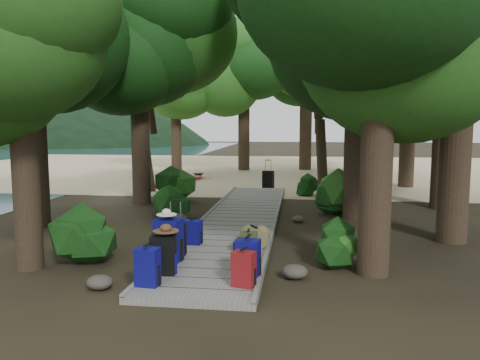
% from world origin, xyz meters
% --- Properties ---
extents(ground, '(120.00, 120.00, 0.00)m').
position_xyz_m(ground, '(0.00, 0.00, 0.00)').
color(ground, '#2F2717').
rests_on(ground, ground).
extents(sand_beach, '(40.00, 22.00, 0.02)m').
position_xyz_m(sand_beach, '(0.00, 16.00, 0.01)').
color(sand_beach, '#C9B288').
rests_on(sand_beach, ground).
extents(boardwalk, '(2.00, 12.00, 0.12)m').
position_xyz_m(boardwalk, '(0.00, 1.00, 0.06)').
color(boardwalk, gray).
rests_on(boardwalk, ground).
extents(backpack_left_a, '(0.37, 0.28, 0.67)m').
position_xyz_m(backpack_left_a, '(-0.74, -4.47, 0.45)').
color(backpack_left_a, '#090B66').
rests_on(backpack_left_a, boardwalk).
extents(backpack_left_b, '(0.42, 0.32, 0.74)m').
position_xyz_m(backpack_left_b, '(-0.66, -3.88, 0.49)').
color(backpack_left_b, black).
rests_on(backpack_left_b, boardwalk).
extents(backpack_left_c, '(0.53, 0.42, 0.87)m').
position_xyz_m(backpack_left_c, '(-0.78, -3.13, 0.56)').
color(backpack_left_c, '#090B66').
rests_on(backpack_left_c, boardwalk).
extents(backpack_left_d, '(0.40, 0.32, 0.55)m').
position_xyz_m(backpack_left_d, '(-0.63, -1.86, 0.40)').
color(backpack_left_d, '#090B66').
rests_on(backpack_left_d, boardwalk).
extents(backpack_right_a, '(0.39, 0.32, 0.61)m').
position_xyz_m(backpack_right_a, '(0.74, -4.31, 0.42)').
color(backpack_right_a, maroon).
rests_on(backpack_right_a, boardwalk).
extents(backpack_right_b, '(0.42, 0.32, 0.69)m').
position_xyz_m(backpack_right_b, '(0.76, -3.83, 0.47)').
color(backpack_right_b, '#090B66').
rests_on(backpack_right_b, boardwalk).
extents(backpack_right_c, '(0.37, 0.30, 0.57)m').
position_xyz_m(backpack_right_c, '(0.66, -3.52, 0.40)').
color(backpack_right_c, '#090B66').
rests_on(backpack_right_c, boardwalk).
extents(backpack_right_d, '(0.34, 0.25, 0.50)m').
position_xyz_m(backpack_right_d, '(0.63, -2.58, 0.37)').
color(backpack_right_d, '#3C431F').
rests_on(backpack_right_d, boardwalk).
extents(duffel_right_khaki, '(0.62, 0.70, 0.39)m').
position_xyz_m(duffel_right_khaki, '(0.66, -1.90, 0.31)').
color(duffel_right_khaki, olive).
rests_on(duffel_right_khaki, boardwalk).
extents(suitcase_on_boardwalk, '(0.41, 0.26, 0.61)m').
position_xyz_m(suitcase_on_boardwalk, '(-0.76, -2.69, 0.42)').
color(suitcase_on_boardwalk, black).
rests_on(suitcase_on_boardwalk, boardwalk).
extents(lone_suitcase_on_sand, '(0.50, 0.36, 0.71)m').
position_xyz_m(lone_suitcase_on_sand, '(0.31, 7.75, 0.37)').
color(lone_suitcase_on_sand, black).
rests_on(lone_suitcase_on_sand, sand_beach).
extents(hat_brown, '(0.43, 0.43, 0.13)m').
position_xyz_m(hat_brown, '(-0.60, -3.92, 0.93)').
color(hat_brown, '#51351E').
rests_on(hat_brown, backpack_left_b).
extents(hat_white, '(0.37, 0.37, 0.12)m').
position_xyz_m(hat_white, '(-0.79, -3.20, 1.05)').
color(hat_white, silver).
rests_on(hat_white, backpack_left_c).
extents(kayak, '(1.10, 3.44, 0.34)m').
position_xyz_m(kayak, '(-3.25, 10.64, 0.19)').
color(kayak, red).
rests_on(kayak, sand_beach).
extents(sun_lounger, '(0.80, 1.79, 0.56)m').
position_xyz_m(sun_lounger, '(3.48, 9.63, 0.30)').
color(sun_lounger, silver).
rests_on(sun_lounger, sand_beach).
extents(tree_right_a, '(4.70, 4.70, 7.83)m').
position_xyz_m(tree_right_a, '(2.88, -3.07, 3.92)').
color(tree_right_a, black).
rests_on(tree_right_a, ground).
extents(tree_right_b, '(5.21, 5.21, 9.31)m').
position_xyz_m(tree_right_b, '(4.97, -0.50, 4.65)').
color(tree_right_b, black).
rests_on(tree_right_b, ground).
extents(tree_right_c, '(5.29, 5.29, 9.15)m').
position_xyz_m(tree_right_c, '(3.11, 1.97, 4.58)').
color(tree_right_c, black).
rests_on(tree_right_c, ground).
extents(tree_right_d, '(5.23, 5.23, 9.59)m').
position_xyz_m(tree_right_d, '(5.99, 3.89, 4.79)').
color(tree_right_d, black).
rests_on(tree_right_d, ground).
extents(tree_right_e, '(4.99, 4.99, 8.98)m').
position_xyz_m(tree_right_e, '(3.93, 6.50, 4.49)').
color(tree_right_e, black).
rests_on(tree_right_e, ground).
extents(tree_right_f, '(5.00, 5.00, 8.93)m').
position_xyz_m(tree_right_f, '(6.00, 8.91, 4.46)').
color(tree_right_f, black).
rests_on(tree_right_f, ground).
extents(tree_left_a, '(4.00, 4.00, 6.67)m').
position_xyz_m(tree_left_a, '(-3.27, -3.54, 3.33)').
color(tree_left_a, black).
rests_on(tree_left_a, ground).
extents(tree_left_b, '(5.18, 5.18, 9.32)m').
position_xyz_m(tree_left_b, '(-5.16, -0.10, 4.66)').
color(tree_left_b, black).
rests_on(tree_left_b, ground).
extents(tree_left_c, '(4.90, 4.90, 8.53)m').
position_xyz_m(tree_left_c, '(-3.64, 3.63, 4.26)').
color(tree_left_c, black).
rests_on(tree_left_c, ground).
extents(tree_back_a, '(5.40, 5.40, 9.35)m').
position_xyz_m(tree_back_a, '(-1.61, 15.30, 4.67)').
color(tree_back_a, black).
rests_on(tree_back_a, ground).
extents(tree_back_b, '(5.59, 5.59, 9.98)m').
position_xyz_m(tree_back_b, '(1.88, 15.99, 4.99)').
color(tree_back_b, black).
rests_on(tree_back_b, ground).
extents(tree_back_c, '(4.57, 4.57, 8.23)m').
position_xyz_m(tree_back_c, '(4.55, 15.58, 4.12)').
color(tree_back_c, black).
rests_on(tree_back_c, ground).
extents(tree_back_d, '(4.92, 4.92, 8.19)m').
position_xyz_m(tree_back_d, '(-5.27, 14.17, 4.10)').
color(tree_back_d, black).
rests_on(tree_back_d, ground).
extents(palm_right_a, '(4.92, 4.92, 8.39)m').
position_xyz_m(palm_right_a, '(2.58, 5.64, 4.20)').
color(palm_right_a, '#194212').
rests_on(palm_right_a, ground).
extents(palm_right_b, '(4.38, 4.38, 8.46)m').
position_xyz_m(palm_right_b, '(5.21, 10.85, 4.23)').
color(palm_right_b, '#194212').
rests_on(palm_right_b, ground).
extents(palm_right_c, '(4.05, 4.05, 6.45)m').
position_xyz_m(palm_right_c, '(2.85, 12.37, 3.22)').
color(palm_right_c, '#194212').
rests_on(palm_right_c, ground).
extents(palm_left_a, '(4.24, 4.24, 6.75)m').
position_xyz_m(palm_left_a, '(-4.39, 6.21, 3.38)').
color(palm_left_a, '#194212').
rests_on(palm_left_a, ground).
extents(rock_left_a, '(0.42, 0.38, 0.23)m').
position_xyz_m(rock_left_a, '(-1.55, -4.41, 0.11)').
color(rock_left_a, '#4C473F').
rests_on(rock_left_a, ground).
extents(rock_left_b, '(0.36, 0.32, 0.20)m').
position_xyz_m(rock_left_b, '(-2.48, -2.28, 0.10)').
color(rock_left_b, '#4C473F').
rests_on(rock_left_b, ground).
extents(rock_left_c, '(0.56, 0.50, 0.31)m').
position_xyz_m(rock_left_c, '(-1.58, 0.44, 0.15)').
color(rock_left_c, '#4C473F').
rests_on(rock_left_c, ground).
extents(rock_left_d, '(0.26, 0.24, 0.15)m').
position_xyz_m(rock_left_d, '(-2.14, 3.14, 0.07)').
color(rock_left_d, '#4C473F').
rests_on(rock_left_d, ground).
extents(rock_right_a, '(0.45, 0.40, 0.25)m').
position_xyz_m(rock_right_a, '(1.52, -3.50, 0.12)').
color(rock_right_a, '#4C473F').
rests_on(rock_right_a, ground).
extents(rock_right_b, '(0.51, 0.46, 0.28)m').
position_xyz_m(rock_right_b, '(2.34, -1.27, 0.14)').
color(rock_right_b, '#4C473F').
rests_on(rock_right_b, ground).
extents(rock_right_c, '(0.32, 0.29, 0.18)m').
position_xyz_m(rock_right_c, '(1.55, 1.19, 0.09)').
color(rock_right_c, '#4C473F').
rests_on(rock_right_c, ground).
extents(rock_right_d, '(0.55, 0.49, 0.30)m').
position_xyz_m(rock_right_d, '(2.70, 3.92, 0.15)').
color(rock_right_d, '#4C473F').
rests_on(rock_right_d, ground).
extents(shrub_left_a, '(1.24, 1.24, 1.11)m').
position_xyz_m(shrub_left_a, '(-2.49, -2.97, 0.56)').
color(shrub_left_a, '#205519').
rests_on(shrub_left_a, ground).
extents(shrub_left_b, '(0.97, 0.97, 0.87)m').
position_xyz_m(shrub_left_b, '(-1.96, 1.40, 0.44)').
color(shrub_left_b, '#205519').
rests_on(shrub_left_b, ground).
extents(shrub_left_c, '(1.28, 1.28, 1.15)m').
position_xyz_m(shrub_left_c, '(-2.61, 4.13, 0.57)').
color(shrub_left_c, '#205519').
rests_on(shrub_left_c, ground).
extents(shrub_right_a, '(0.86, 0.86, 0.78)m').
position_xyz_m(shrub_right_a, '(2.29, -2.79, 0.39)').
color(shrub_right_a, '#205519').
rests_on(shrub_right_a, ground).
extents(shrub_right_b, '(1.29, 1.29, 1.16)m').
position_xyz_m(shrub_right_b, '(2.69, 2.49, 0.58)').
color(shrub_right_b, '#205519').
rests_on(shrub_right_b, ground).
extents(shrub_right_c, '(0.78, 0.78, 0.70)m').
position_xyz_m(shrub_right_c, '(1.96, 5.91, 0.35)').
color(shrub_right_c, '#205519').
rests_on(shrub_right_c, ground).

